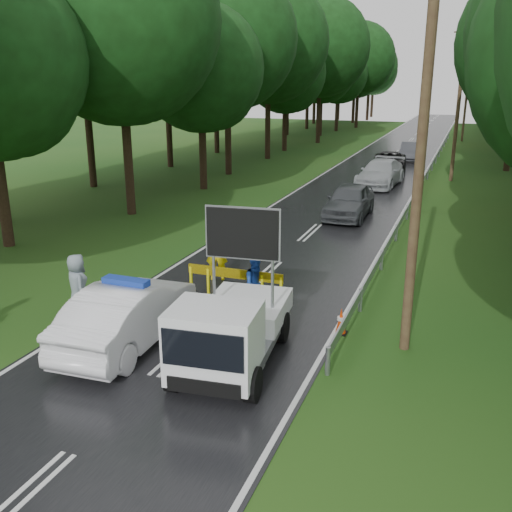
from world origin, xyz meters
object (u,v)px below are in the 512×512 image
at_px(queue_car_second, 380,173).
at_px(work_truck, 230,330).
at_px(police_sedan, 128,314).
at_px(civilian, 257,285).
at_px(queue_car_fourth, 411,152).
at_px(barrier, 235,279).
at_px(queue_car_third, 389,162).
at_px(officer, 217,251).
at_px(queue_car_first, 349,201).

bearing_deg(queue_car_second, work_truck, -84.58).
bearing_deg(police_sedan, queue_car_second, -98.82).
height_order(work_truck, queue_car_second, work_truck).
xyz_separation_m(civilian, queue_car_fourth, (0.71, 34.09, -0.14)).
bearing_deg(barrier, queue_car_third, 88.01).
bearing_deg(officer, queue_car_first, -118.01).
xyz_separation_m(work_truck, queue_car_fourth, (0.15, 37.40, -0.24)).
bearing_deg(queue_car_fourth, civilian, -93.69).
height_order(barrier, queue_car_third, queue_car_third).
bearing_deg(queue_car_fourth, queue_car_first, -94.22).
height_order(civilian, queue_car_fourth, civilian).
distance_m(barrier, queue_car_first, 12.59).
distance_m(police_sedan, queue_car_first, 15.89).
height_order(officer, queue_car_third, officer).
xyz_separation_m(officer, queue_car_fourth, (2.96, 31.93, -0.28)).
height_order(police_sedan, civilian, police_sedan).
relative_size(work_truck, queue_car_first, 0.98).
distance_m(police_sedan, officer, 5.20).
relative_size(police_sedan, queue_car_second, 0.90).
bearing_deg(queue_car_fourth, work_truck, -92.72).
bearing_deg(queue_car_second, officer, -92.52).
height_order(barrier, queue_car_first, queue_car_first).
relative_size(officer, queue_car_third, 0.40).
distance_m(queue_car_first, queue_car_fourth, 21.43).
bearing_deg(police_sedan, civilian, -130.83).
height_order(queue_car_first, queue_car_third, queue_car_first).
distance_m(work_truck, queue_car_first, 15.99).
bearing_deg(queue_car_fourth, queue_car_second, -94.99).
relative_size(police_sedan, queue_car_fourth, 1.12).
relative_size(work_truck, queue_car_third, 0.93).
xyz_separation_m(police_sedan, queue_car_first, (2.42, 15.70, 0.00)).
height_order(work_truck, queue_car_first, work_truck).
xyz_separation_m(queue_car_second, queue_car_third, (-0.28, 6.00, -0.10)).
xyz_separation_m(queue_car_first, queue_car_second, (0.11, 9.06, -0.01)).
height_order(queue_car_third, queue_car_fourth, queue_car_fourth).
relative_size(work_truck, queue_car_fourth, 1.05).
bearing_deg(civilian, officer, 91.81).
relative_size(barrier, queue_car_fourth, 0.66).
bearing_deg(civilian, barrier, 127.47).
height_order(police_sedan, queue_car_fourth, police_sedan).
bearing_deg(officer, civilian, 120.34).
relative_size(queue_car_first, queue_car_third, 0.95).
height_order(officer, queue_car_first, officer).
bearing_deg(queue_car_first, barrier, -93.27).
relative_size(queue_car_third, queue_car_fourth, 1.13).
bearing_deg(police_sedan, queue_car_first, -101.76).
relative_size(barrier, queue_car_third, 0.59).
height_order(work_truck, barrier, work_truck).
relative_size(civilian, queue_car_fourth, 0.39).
xyz_separation_m(work_truck, officer, (-2.81, 5.48, 0.04)).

